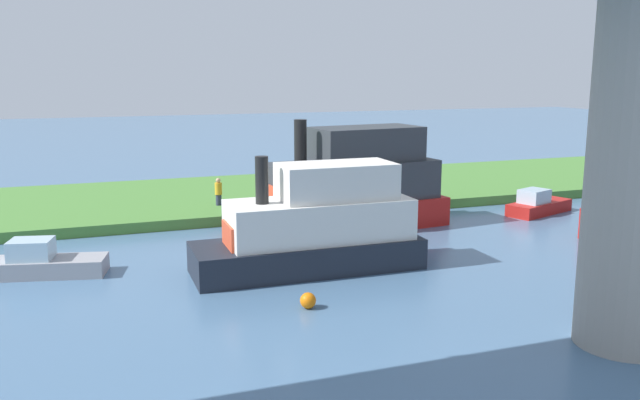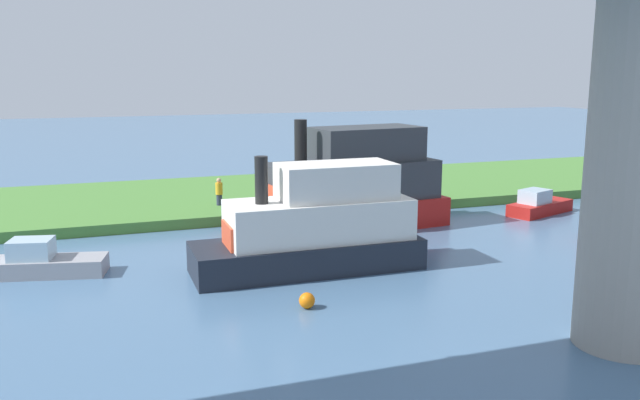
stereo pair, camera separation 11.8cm
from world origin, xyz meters
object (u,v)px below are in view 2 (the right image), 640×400
Objects in this scene: bridge_pylon at (638,171)px; mooring_post at (291,199)px; motorboat_red at (539,205)px; pontoon_yellow at (347,188)px; person_on_bank at (219,191)px; riverboat_paddlewheel at (315,227)px; skiff_small at (44,262)px; marker_buoy at (307,300)px.

bridge_pylon is 18.69m from mooring_post.
pontoon_yellow is at bearing -2.26° from motorboat_red.
pontoon_yellow is at bearing 135.94° from person_on_bank.
pontoon_yellow is (-1.77, 3.13, 0.99)m from mooring_post.
mooring_post is at bearing -78.18° from bridge_pylon.
bridge_pylon is 11.15m from riverboat_paddlewheel.
pontoon_yellow is (-5.01, 4.85, 0.69)m from person_on_bank.
skiff_small is at bearing -15.41° from riverboat_paddlewheel.
bridge_pylon reaches higher than marker_buoy.
mooring_post is 0.19× the size of motorboat_red.
skiff_small is 23.38m from motorboat_red.
motorboat_red is (-13.89, -5.19, -1.12)m from riverboat_paddlewheel.
person_on_bank is at bearing -44.06° from pontoon_yellow.
riverboat_paddlewheel is 0.81× the size of pontoon_yellow.
skiff_small reaches higher than marker_buoy.
pontoon_yellow reaches higher than marker_buoy.
marker_buoy is (5.10, 9.38, -1.64)m from pontoon_yellow.
riverboat_paddlewheel is 1.99× the size of skiff_small.
pontoon_yellow is 13.30m from skiff_small.
skiff_small is 10.05m from marker_buoy.
pontoon_yellow is at bearing -166.80° from skiff_small.
bridge_pylon reaches higher than pontoon_yellow.
bridge_pylon is at bearing 97.64° from pontoon_yellow.
skiff_small is (14.86, -11.75, -4.21)m from bridge_pylon.
motorboat_red is (-10.36, 0.41, -1.42)m from pontoon_yellow.
motorboat_red reaches higher than marker_buoy.
mooring_post is at bearing -101.43° from riverboat_paddlewheel.
riverboat_paddlewheel is at bearing 78.57° from mooring_post.
marker_buoy is (1.57, 3.78, -1.33)m from riverboat_paddlewheel.
riverboat_paddlewheel is at bearing 20.49° from motorboat_red.
riverboat_paddlewheel is 2.02× the size of motorboat_red.
bridge_pylon is at bearing 101.82° from mooring_post.
marker_buoy is at bearing 140.75° from skiff_small.
skiff_small is (12.88, 3.02, -1.42)m from pontoon_yellow.
mooring_post is 12.96m from marker_buoy.
skiff_small is at bearing 45.03° from person_on_bank.
person_on_bank is at bearing -134.97° from skiff_small.
riverboat_paddlewheel is 6.63m from pontoon_yellow.
mooring_post is 1.60× the size of marker_buoy.
pontoon_yellow is (1.98, -14.78, -2.79)m from bridge_pylon.
riverboat_paddlewheel reaches higher than skiff_small.
riverboat_paddlewheel is (5.51, -9.18, -3.10)m from bridge_pylon.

